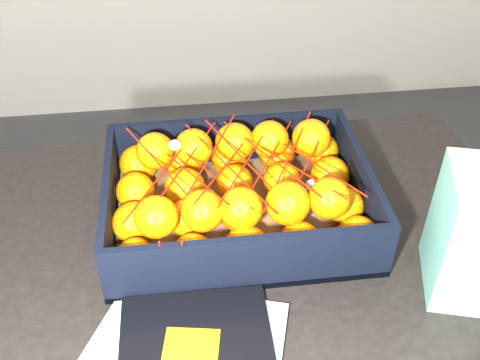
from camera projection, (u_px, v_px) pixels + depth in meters
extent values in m
cube|color=black|center=(188.00, 287.00, 0.89)|extent=(1.23, 0.84, 0.04)
cylinder|color=black|center=(401.00, 257.00, 1.45)|extent=(0.06, 0.06, 0.71)
cube|color=orange|center=(191.00, 345.00, 0.76)|extent=(0.08, 0.07, 0.00)
cube|color=brown|center=(238.00, 215.00, 0.99)|extent=(0.44, 0.33, 0.01)
cube|color=black|center=(228.00, 141.00, 1.08)|extent=(0.44, 0.01, 0.11)
cube|color=black|center=(251.00, 264.00, 0.83)|extent=(0.44, 0.01, 0.11)
cube|color=black|center=(110.00, 205.00, 0.93)|extent=(0.01, 0.31, 0.11)
cube|color=black|center=(360.00, 185.00, 0.98)|extent=(0.01, 0.31, 0.11)
sphere|color=orange|center=(136.00, 259.00, 0.85)|extent=(0.07, 0.07, 0.07)
sphere|color=orange|center=(134.00, 223.00, 0.91)|extent=(0.07, 0.07, 0.07)
sphere|color=orange|center=(135.00, 191.00, 0.97)|extent=(0.07, 0.07, 0.07)
sphere|color=orange|center=(139.00, 164.00, 1.03)|extent=(0.07, 0.07, 0.07)
sphere|color=orange|center=(193.00, 254.00, 0.86)|extent=(0.07, 0.07, 0.07)
sphere|color=orange|center=(189.00, 219.00, 0.92)|extent=(0.07, 0.07, 0.07)
sphere|color=orange|center=(185.00, 188.00, 0.98)|extent=(0.07, 0.07, 0.07)
sphere|color=orange|center=(184.00, 161.00, 1.04)|extent=(0.07, 0.07, 0.07)
sphere|color=orange|center=(246.00, 247.00, 0.87)|extent=(0.07, 0.07, 0.07)
sphere|color=orange|center=(238.00, 212.00, 0.93)|extent=(0.07, 0.07, 0.07)
sphere|color=orange|center=(235.00, 182.00, 0.99)|extent=(0.07, 0.07, 0.07)
sphere|color=orange|center=(229.00, 157.00, 1.05)|extent=(0.07, 0.07, 0.07)
sphere|color=orange|center=(300.00, 241.00, 0.88)|extent=(0.06, 0.06, 0.06)
sphere|color=orange|center=(291.00, 208.00, 0.94)|extent=(0.06, 0.06, 0.06)
sphere|color=orange|center=(282.00, 181.00, 1.00)|extent=(0.07, 0.07, 0.07)
sphere|color=orange|center=(277.00, 153.00, 1.06)|extent=(0.07, 0.07, 0.07)
sphere|color=orange|center=(357.00, 236.00, 0.89)|extent=(0.07, 0.07, 0.07)
sphere|color=orange|center=(345.00, 206.00, 0.94)|extent=(0.06, 0.06, 0.06)
sphere|color=orange|center=(330.00, 175.00, 1.01)|extent=(0.07, 0.07, 0.07)
sphere|color=orange|center=(322.00, 151.00, 1.07)|extent=(0.06, 0.06, 0.06)
sphere|color=orange|center=(156.00, 217.00, 0.84)|extent=(0.07, 0.07, 0.07)
sphere|color=orange|center=(155.00, 151.00, 0.98)|extent=(0.07, 0.07, 0.07)
sphere|color=orange|center=(202.00, 211.00, 0.85)|extent=(0.07, 0.07, 0.07)
sphere|color=orange|center=(193.00, 148.00, 0.98)|extent=(0.07, 0.07, 0.07)
sphere|color=orange|center=(241.00, 208.00, 0.86)|extent=(0.07, 0.07, 0.07)
sphere|color=orange|center=(235.00, 142.00, 1.00)|extent=(0.07, 0.07, 0.07)
sphere|color=orange|center=(288.00, 203.00, 0.87)|extent=(0.07, 0.07, 0.07)
sphere|color=orange|center=(270.00, 139.00, 1.00)|extent=(0.07, 0.07, 0.07)
sphere|color=orange|center=(330.00, 198.00, 0.88)|extent=(0.07, 0.07, 0.07)
sphere|color=orange|center=(311.00, 138.00, 1.01)|extent=(0.07, 0.07, 0.07)
cylinder|color=red|center=(163.00, 168.00, 0.91)|extent=(0.12, 0.23, 0.02)
cylinder|color=red|center=(184.00, 168.00, 0.91)|extent=(0.12, 0.23, 0.03)
cylinder|color=red|center=(206.00, 170.00, 0.91)|extent=(0.12, 0.23, 0.02)
cylinder|color=red|center=(228.00, 166.00, 0.90)|extent=(0.12, 0.23, 0.02)
cylinder|color=red|center=(248.00, 164.00, 0.91)|extent=(0.12, 0.23, 0.04)
cylinder|color=red|center=(269.00, 157.00, 0.92)|extent=(0.12, 0.23, 0.01)
cylinder|color=red|center=(291.00, 165.00, 0.92)|extent=(0.12, 0.23, 0.04)
cylinder|color=red|center=(310.00, 161.00, 0.93)|extent=(0.12, 0.23, 0.03)
cylinder|color=red|center=(163.00, 172.00, 0.91)|extent=(0.12, 0.23, 0.00)
cylinder|color=red|center=(184.00, 165.00, 0.91)|extent=(0.12, 0.23, 0.01)
cylinder|color=red|center=(206.00, 164.00, 0.91)|extent=(0.12, 0.23, 0.04)
cylinder|color=red|center=(227.00, 163.00, 0.91)|extent=(0.12, 0.23, 0.04)
cylinder|color=red|center=(248.00, 160.00, 0.92)|extent=(0.12, 0.23, 0.01)
cylinder|color=red|center=(268.00, 161.00, 0.93)|extent=(0.12, 0.23, 0.01)
cylinder|color=red|center=(289.00, 157.00, 0.93)|extent=(0.12, 0.23, 0.03)
cylinder|color=red|center=(310.00, 159.00, 0.93)|extent=(0.12, 0.23, 0.01)
cylinder|color=red|center=(161.00, 255.00, 0.81)|extent=(0.00, 0.03, 0.09)
cylinder|color=red|center=(182.00, 253.00, 0.82)|extent=(0.01, 0.04, 0.08)
cube|color=white|center=(469.00, 234.00, 0.81)|extent=(0.13, 0.16, 0.20)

